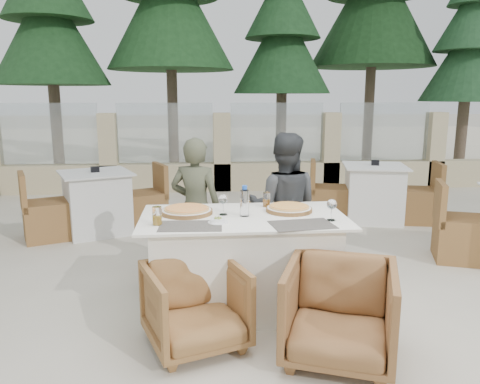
{
  "coord_description": "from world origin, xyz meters",
  "views": [
    {
      "loc": [
        -0.42,
        -3.6,
        1.69
      ],
      "look_at": [
        -0.08,
        0.22,
        0.9
      ],
      "focal_mm": 35.0,
      "sensor_mm": 36.0,
      "label": 1
    }
  ],
  "objects": [
    {
      "name": "ground",
      "position": [
        0.0,
        0.0,
        0.0
      ],
      "size": [
        80.0,
        80.0,
        0.0
      ],
      "primitive_type": "plane",
      "color": "beige",
      "rests_on": "ground"
    },
    {
      "name": "sand_patch",
      "position": [
        0.0,
        14.0,
        0.01
      ],
      "size": [
        30.0,
        16.0,
        0.01
      ],
      "primitive_type": "cube",
      "color": "beige",
      "rests_on": "ground"
    },
    {
      "name": "perimeter_wall_far",
      "position": [
        0.0,
        4.8,
        0.8
      ],
      "size": [
        10.0,
        0.34,
        1.6
      ],
      "primitive_type": null,
      "color": "#C6B78C",
      "rests_on": "ground"
    },
    {
      "name": "pine_far_left",
      "position": [
        -3.5,
        7.0,
        2.75
      ],
      "size": [
        2.42,
        2.42,
        5.5
      ],
      "primitive_type": "cone",
      "color": "#1D431F",
      "rests_on": "ground"
    },
    {
      "name": "pine_mid_left",
      "position": [
        -1.0,
        7.5,
        3.25
      ],
      "size": [
        2.86,
        2.86,
        6.5
      ],
      "primitive_type": "cone",
      "color": "#1E4720",
      "rests_on": "ground"
    },
    {
      "name": "pine_centre",
      "position": [
        1.5,
        7.2,
        2.5
      ],
      "size": [
        2.2,
        2.2,
        5.0
      ],
      "primitive_type": "cone",
      "color": "#1D4320",
      "rests_on": "ground"
    },
    {
      "name": "pine_mid_right",
      "position": [
        3.8,
        7.8,
        3.4
      ],
      "size": [
        2.99,
        2.99,
        6.8
      ],
      "primitive_type": "cone",
      "color": "#173818",
      "rests_on": "ground"
    },
    {
      "name": "pine_far_right",
      "position": [
        5.5,
        6.5,
        2.25
      ],
      "size": [
        1.98,
        1.98,
        4.5
      ],
      "primitive_type": "cone",
      "color": "#224D29",
      "rests_on": "ground"
    },
    {
      "name": "dining_table",
      "position": [
        -0.08,
        -0.08,
        0.39
      ],
      "size": [
        1.6,
        0.9,
        0.77
      ],
      "primitive_type": null,
      "color": "white",
      "rests_on": "ground"
    },
    {
      "name": "placemat_near_left",
      "position": [
        -0.49,
        -0.34,
        0.77
      ],
      "size": [
        0.46,
        0.32,
        0.0
      ],
      "primitive_type": "cube",
      "rotation": [
        0.0,
        0.0,
        -0.05
      ],
      "color": "#59534C",
      "rests_on": "dining_table"
    },
    {
      "name": "placemat_near_right",
      "position": [
        0.32,
        -0.38,
        0.77
      ],
      "size": [
        0.48,
        0.35,
        0.0
      ],
      "primitive_type": "cube",
      "rotation": [
        0.0,
        0.0,
        0.12
      ],
      "color": "#514C45",
      "rests_on": "dining_table"
    },
    {
      "name": "pizza_left",
      "position": [
        -0.52,
        0.04,
        0.8
      ],
      "size": [
        0.5,
        0.5,
        0.05
      ],
      "primitive_type": "cylinder",
      "rotation": [
        0.0,
        0.0,
        0.24
      ],
      "color": "orange",
      "rests_on": "dining_table"
    },
    {
      "name": "pizza_right",
      "position": [
        0.3,
        0.03,
        0.79
      ],
      "size": [
        0.45,
        0.45,
        0.05
      ],
      "primitive_type": "cylinder",
      "rotation": [
        0.0,
        0.0,
        -0.24
      ],
      "color": "orange",
      "rests_on": "dining_table"
    },
    {
      "name": "water_bottle",
      "position": [
        -0.07,
        -0.08,
        0.89
      ],
      "size": [
        0.09,
        0.09,
        0.24
      ],
      "primitive_type": "cylinder",
      "rotation": [
        0.0,
        0.0,
        -0.33
      ],
      "color": "#C2DFFF",
      "rests_on": "dining_table"
    },
    {
      "name": "wine_glass_centre",
      "position": [
        -0.23,
        -0.03,
        0.86
      ],
      "size": [
        0.1,
        0.1,
        0.18
      ],
      "primitive_type": null,
      "rotation": [
        0.0,
        0.0,
        -0.41
      ],
      "color": "white",
      "rests_on": "dining_table"
    },
    {
      "name": "wine_glass_corner",
      "position": [
        0.57,
        -0.27,
        0.86
      ],
      "size": [
        0.09,
        0.09,
        0.18
      ],
      "primitive_type": null,
      "rotation": [
        0.0,
        0.0,
        0.24
      ],
      "color": "silver",
      "rests_on": "dining_table"
    },
    {
      "name": "beer_glass_left",
      "position": [
        -0.73,
        -0.28,
        0.84
      ],
      "size": [
        0.07,
        0.07,
        0.14
      ],
      "primitive_type": "cylinder",
      "rotation": [
        0.0,
        0.0,
        0.11
      ],
      "color": "gold",
      "rests_on": "dining_table"
    },
    {
      "name": "beer_glass_right",
      "position": [
        0.15,
        0.21,
        0.83
      ],
      "size": [
        0.08,
        0.08,
        0.12
      ],
      "primitive_type": "cylinder",
      "rotation": [
        0.0,
        0.0,
        0.34
      ],
      "color": "orange",
      "rests_on": "dining_table"
    },
    {
      "name": "olive_dish",
      "position": [
        -0.29,
        -0.27,
        0.79
      ],
      "size": [
        0.12,
        0.12,
        0.04
      ],
      "primitive_type": null,
      "rotation": [
        0.0,
        0.0,
        -0.14
      ],
      "color": "white",
      "rests_on": "dining_table"
    },
    {
      "name": "armchair_far_left",
      "position": [
        -0.4,
        0.78,
        0.28
      ],
      "size": [
        0.68,
        0.7,
        0.56
      ],
      "primitive_type": "imported",
      "rotation": [
        0.0,
        0.0,
        2.99
      ],
      "color": "brown",
      "rests_on": "ground"
    },
    {
      "name": "armchair_far_right",
      "position": [
        0.42,
        0.78,
        0.32
      ],
      "size": [
        0.71,
        0.73,
        0.64
      ],
      "primitive_type": "imported",
      "rotation": [
        0.0,
        0.0,
        3.17
      ],
      "color": "olive",
      "rests_on": "ground"
    },
    {
      "name": "armchair_near_left",
      "position": [
        -0.46,
        -0.64,
        0.29
      ],
      "size": [
        0.8,
        0.81,
        0.58
      ],
      "primitive_type": "imported",
      "rotation": [
        0.0,
        0.0,
        0.34
      ],
      "color": "olive",
      "rests_on": "ground"
    },
    {
      "name": "armchair_near_right",
      "position": [
        0.47,
        -0.88,
        0.32
      ],
      "size": [
        0.9,
        0.91,
        0.65
      ],
      "primitive_type": "imported",
      "rotation": [
        0.0,
        0.0,
        -0.36
      ],
      "color": "brown",
      "rests_on": "ground"
    },
    {
      "name": "diner_left",
      "position": [
        -0.45,
        0.67,
        0.66
      ],
      "size": [
        0.55,
        0.44,
        1.32
      ],
      "primitive_type": "imported",
      "rotation": [
        0.0,
        0.0,
        2.84
      ],
      "color": "#4B4E39",
      "rests_on": "ground"
    },
    {
      "name": "diner_right",
      "position": [
        0.35,
        0.52,
        0.69
      ],
      "size": [
        0.77,
        0.66,
        1.37
      ],
      "primitive_type": "imported",
      "rotation": [
        0.0,
        0.0,
        2.9
      ],
      "color": "#373A3C",
      "rests_on": "ground"
    },
    {
      "name": "bg_table_a",
      "position": [
        -1.7,
        2.22,
        0.39
      ],
      "size": [
        1.83,
        1.39,
        0.77
      ],
      "primitive_type": null,
      "rotation": [
        0.0,
        0.0,
        0.39
      ],
      "color": "silver",
      "rests_on": "ground"
    },
    {
      "name": "bg_table_b",
      "position": [
        1.96,
        2.48,
        0.39
      ],
      "size": [
        1.78,
        1.16,
        0.77
      ],
      "primitive_type": null,
      "rotation": [
        0.0,
        0.0,
        -0.22
      ],
      "color": "white",
      "rests_on": "ground"
    }
  ]
}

